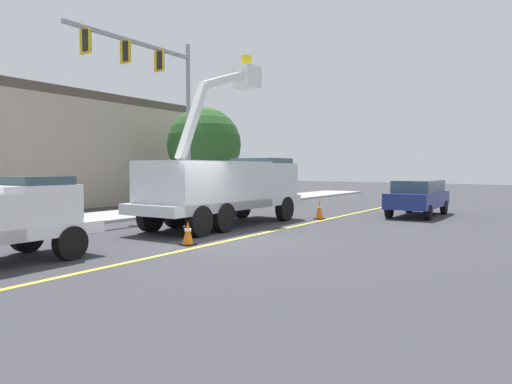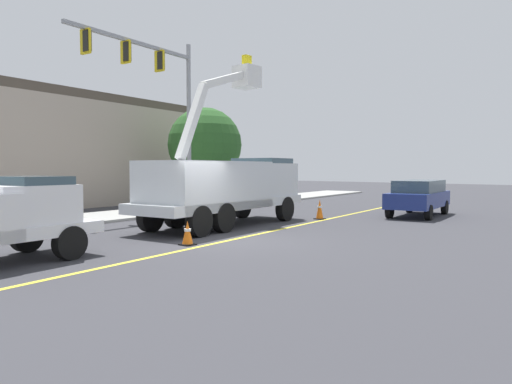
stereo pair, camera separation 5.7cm
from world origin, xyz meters
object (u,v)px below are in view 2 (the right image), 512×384
Objects in this scene: traffic_cone_mid_front at (188,233)px; traffic_cone_mid_rear at (320,209)px; passing_minivan at (419,195)px; traffic_signal_mast at (157,86)px; utility_bucket_truck at (226,185)px.

traffic_cone_mid_front is 0.81× the size of traffic_cone_mid_rear.
traffic_cone_mid_front is (-12.74, 1.83, -0.62)m from passing_minivan.
traffic_cone_mid_rear is (-4.26, 2.76, -0.54)m from passing_minivan.
traffic_signal_mast reaches higher than passing_minivan.
passing_minivan is 6.97× the size of traffic_cone_mid_front.
passing_minivan is 13.48m from traffic_signal_mast.
traffic_signal_mast is at bearing 128.58° from passing_minivan.
passing_minivan is 12.88m from traffic_cone_mid_front.
traffic_cone_mid_front is at bearing -149.28° from utility_bucket_truck.
traffic_signal_mast reaches higher than utility_bucket_truck.
utility_bucket_truck is 11.77× the size of traffic_cone_mid_front.
traffic_cone_mid_rear is at bearing -63.34° from traffic_signal_mast.
traffic_signal_mast is (0.84, 5.43, 4.57)m from utility_bucket_truck.
utility_bucket_truck is at bearing 30.72° from traffic_cone_mid_front.
traffic_cone_mid_rear is at bearing 147.04° from passing_minivan.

